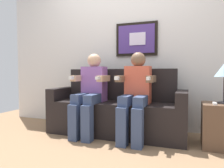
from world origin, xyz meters
TOP-DOWN VIEW (x-y plane):
  - ground_plane at (0.00, 0.00)m, footprint 5.54×5.54m
  - back_wall_assembly at (0.01, 0.76)m, footprint 4.26×0.10m
  - couch at (0.00, 0.33)m, footprint 1.86×0.58m
  - person_on_left at (-0.31, 0.16)m, footprint 0.46×0.56m
  - person_on_right at (0.31, 0.16)m, footprint 0.46×0.56m
  - side_table_right at (1.28, 0.22)m, footprint 0.40×0.40m
  - spare_remote_on_table at (1.20, 0.14)m, footprint 0.04×0.13m

SIDE VIEW (x-z plane):
  - ground_plane at x=0.00m, z-range 0.00..0.00m
  - side_table_right at x=1.28m, z-range 0.00..0.50m
  - couch at x=0.00m, z-range -0.14..0.76m
  - spare_remote_on_table at x=1.20m, z-range 0.50..0.52m
  - person_on_left at x=-0.31m, z-range 0.05..1.16m
  - person_on_right at x=0.31m, z-range 0.05..1.16m
  - back_wall_assembly at x=0.01m, z-range 0.00..2.60m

